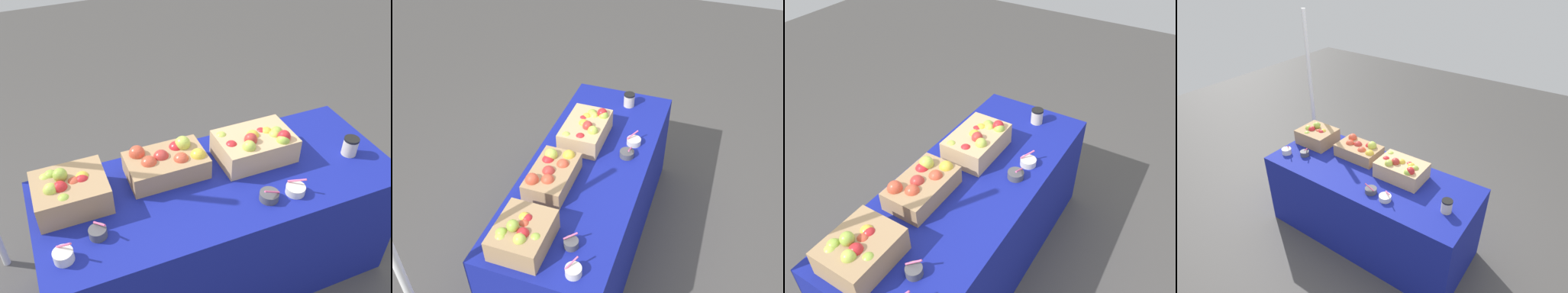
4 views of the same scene
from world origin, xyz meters
TOP-DOWN VIEW (x-y plane):
  - ground_plane at (0.00, 0.00)m, footprint 10.00×10.00m
  - table at (0.00, 0.00)m, footprint 1.90×0.76m
  - apple_crate_left at (-0.73, 0.13)m, footprint 0.35×0.29m
  - apple_crate_middle at (-0.23, 0.16)m, footprint 0.41×0.25m
  - apple_crate_right at (0.26, 0.10)m, footprint 0.41×0.28m
  - sample_bowl_near at (0.17, -0.22)m, footprint 0.10×0.10m
  - sample_bowl_mid at (-0.66, -0.13)m, footprint 0.08×0.09m
  - sample_bowl_far at (0.31, -0.23)m, footprint 0.10×0.10m
  - sample_bowl_extra at (-0.83, -0.20)m, footprint 0.09×0.09m
  - coffee_cup at (0.76, -0.08)m, footprint 0.08×0.08m
  - tent_pole at (-1.19, 0.54)m, footprint 0.04×0.04m

SIDE VIEW (x-z plane):
  - ground_plane at x=0.00m, z-range 0.00..0.00m
  - table at x=0.00m, z-range 0.00..0.74m
  - sample_bowl_near at x=0.17m, z-range 0.72..0.81m
  - sample_bowl_far at x=0.31m, z-range 0.72..0.81m
  - sample_bowl_mid at x=-0.66m, z-range 0.72..0.81m
  - sample_bowl_extra at x=-0.83m, z-range 0.71..0.82m
  - coffee_cup at x=0.76m, z-range 0.74..0.85m
  - apple_crate_middle at x=-0.23m, z-range 0.73..0.90m
  - apple_crate_left at x=-0.73m, z-range 0.72..0.92m
  - apple_crate_right at x=0.26m, z-range 0.73..0.92m
  - tent_pole at x=-1.19m, z-range 0.00..1.92m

